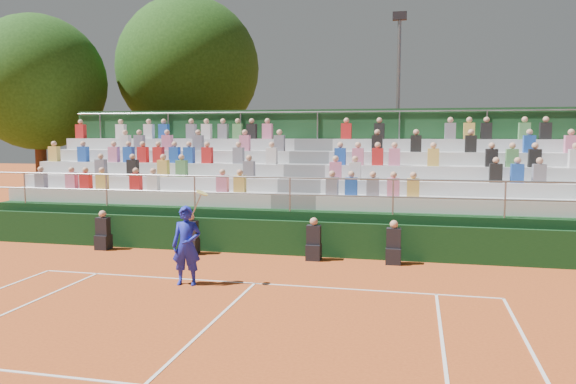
% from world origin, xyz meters
% --- Properties ---
extents(ground, '(90.00, 90.00, 0.00)m').
position_xyz_m(ground, '(0.00, 0.00, 0.00)').
color(ground, '#BF501F').
rests_on(ground, ground).
extents(courtside_wall, '(20.00, 0.15, 1.00)m').
position_xyz_m(courtside_wall, '(0.00, 3.20, 0.50)').
color(courtside_wall, black).
rests_on(courtside_wall, ground).
extents(line_officials, '(9.05, 0.40, 1.19)m').
position_xyz_m(line_officials, '(-1.08, 2.75, 0.48)').
color(line_officials, black).
rests_on(line_officials, ground).
extents(grandstand, '(20.00, 5.20, 4.40)m').
position_xyz_m(grandstand, '(-0.00, 6.44, 1.08)').
color(grandstand, black).
rests_on(grandstand, ground).
extents(tennis_player, '(0.89, 0.53, 2.22)m').
position_xyz_m(tennis_player, '(-1.50, -0.42, 0.92)').
color(tennis_player, '#1722B2').
rests_on(tennis_player, ground).
extents(tree_west, '(6.14, 6.14, 8.89)m').
position_xyz_m(tree_west, '(-13.37, 10.52, 5.80)').
color(tree_west, '#392114').
rests_on(tree_west, ground).
extents(tree_east, '(7.07, 7.07, 10.29)m').
position_xyz_m(tree_east, '(-7.62, 14.41, 6.74)').
color(tree_east, '#392114').
rests_on(tree_east, ground).
extents(floodlight_mast, '(0.60, 0.25, 8.72)m').
position_xyz_m(floodlight_mast, '(2.79, 12.96, 5.04)').
color(floodlight_mast, gray).
rests_on(floodlight_mast, ground).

